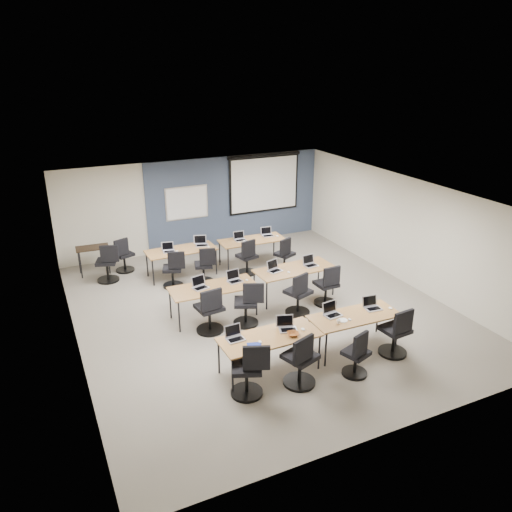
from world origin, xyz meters
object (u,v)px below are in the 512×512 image
laptop_2 (332,312)px  task_chair_10 (247,260)px  whiteboard (187,203)px  laptop_1 (287,326)px  training_table_front_left (270,338)px  spare_chair_b (108,266)px  task_chair_4 (210,313)px  spare_chair_a (124,258)px  utility_table (93,251)px  laptop_6 (274,268)px  task_chair_1 (301,364)px  laptop_8 (169,249)px  task_chair_6 (298,297)px  laptop_10 (240,238)px  training_table_mid_right (294,270)px  training_table_back_right (252,241)px  training_table_back_left (181,251)px  laptop_7 (310,263)px  task_chair_2 (357,357)px  task_chair_3 (396,335)px  projector_screen (264,180)px  laptop_4 (200,285)px  task_chair_9 (205,268)px  laptop_9 (201,243)px  training_table_mid_left (213,289)px  task_chair_7 (327,288)px  task_chair_5 (248,307)px  task_chair_8 (174,272)px  training_table_front_right (354,317)px  laptop_5 (234,279)px  laptop_3 (372,305)px  task_chair_0 (249,374)px

laptop_2 → task_chair_10: (-0.00, 4.02, -0.38)m
whiteboard → laptop_1: 6.62m
training_table_front_left → spare_chair_b: size_ratio=1.78×
task_chair_4 → task_chair_10: size_ratio=1.05×
spare_chair_a → utility_table: bearing=142.8°
laptop_6 → task_chair_10: task_chair_10 is taller
task_chair_1 → laptop_8: bearing=79.0°
task_chair_6 → laptop_10: 3.24m
training_table_mid_right → training_table_back_right: (-0.08, 2.27, -0.00)m
task_chair_10 → spare_chair_b: size_ratio=0.97×
laptop_2 → training_table_back_left: bearing=102.8°
laptop_7 → laptop_6: bearing=170.0°
laptop_8 → laptop_10: (2.01, 0.02, -0.00)m
task_chair_2 → task_chair_3: task_chair_3 is taller
task_chair_2 → projector_screen: bearing=58.1°
task_chair_1 → laptop_8: (-0.78, 5.51, 0.35)m
laptop_4 → task_chair_9: (0.71, 1.72, -0.39)m
task_chair_10 → laptop_9: bearing=130.8°
training_table_mid_left → task_chair_7: task_chair_7 is taller
task_chair_5 → task_chair_9: (-0.10, 2.46, -0.02)m
training_table_mid_left → task_chair_8: 1.94m
training_table_front_right → laptop_5: size_ratio=5.55×
training_table_mid_left → laptop_1: size_ratio=5.84×
laptop_6 → spare_chair_b: 4.35m
training_table_front_left → task_chair_5: (0.34, 1.74, -0.26)m
laptop_5 → spare_chair_a: size_ratio=0.33×
task_chair_5 → laptop_8: (-0.82, 3.15, 0.36)m
laptop_7 → laptop_3: bearing=-96.4°
training_table_mid_right → laptop_3: laptop_3 is taller
training_table_front_left → task_chair_2: size_ratio=1.93×
task_chair_5 → laptop_9: size_ratio=3.04×
training_table_back_left → task_chair_4: bearing=-97.4°
task_chair_4 → spare_chair_a: size_ratio=1.07×
training_table_back_right → laptop_5: laptop_5 is taller
task_chair_8 → training_table_front_right: bearing=-41.6°
task_chair_1 → laptop_4: 3.20m
laptop_2 → laptop_9: size_ratio=0.97×
task_chair_2 → laptop_4: bearing=100.4°
laptop_1 → task_chair_5: (-0.06, 1.64, -0.37)m
projector_screen → spare_chair_a: (-4.60, -0.87, -1.48)m
training_table_mid_right → laptop_2: bearing=-103.7°
laptop_4 → laptop_6: laptop_4 is taller
task_chair_0 → task_chair_8: (0.08, 4.76, -0.02)m
training_table_mid_right → utility_table: size_ratio=2.31×
task_chair_6 → task_chair_8: 3.33m
laptop_6 → task_chair_1: bearing=-125.0°
task_chair_3 → task_chair_5: task_chair_3 is taller
task_chair_6 → laptop_8: size_ratio=3.37×
training_table_front_left → laptop_3: 2.33m
laptop_4 → task_chair_9: bearing=53.5°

